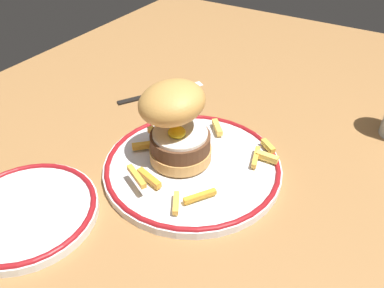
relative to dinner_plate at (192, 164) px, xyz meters
The scene contains 6 objects.
ground_plane 2.86cm from the dinner_plate, 139.56° to the right, with size 146.29×105.42×4.00cm, color olive.
dinner_plate is the anchor object (origin of this frame).
burger 7.42cm from the dinner_plate, 101.18° to the left, with size 12.61×13.04×12.68cm.
fries_pile 1.72cm from the dinner_plate, 73.16° to the left, with size 21.32×20.73×2.38cm.
side_plate 23.75cm from the dinner_plate, 145.14° to the left, with size 18.67×18.67×1.60cm.
knife 23.25cm from the dinner_plate, 49.84° to the left, with size 16.09×10.76×0.70cm.
Camera 1 is at (-37.50, -22.64, 38.19)cm, focal length 35.98 mm.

